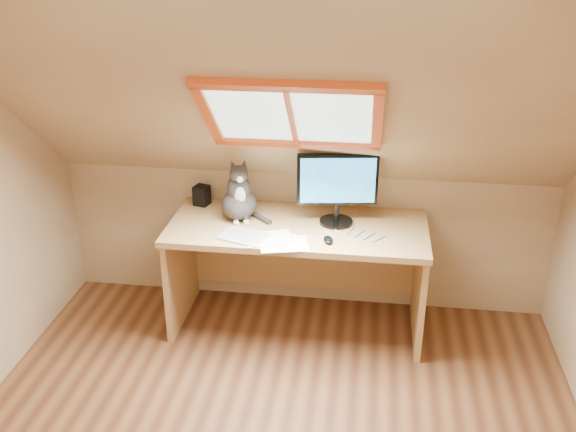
# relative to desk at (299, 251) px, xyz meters

# --- Properties ---
(room_shell) EXTENTS (3.52, 3.52, 2.41)m
(room_shell) POSITION_rel_desk_xyz_m (0.00, -1.54, 0.88)
(room_shell) COLOR tan
(room_shell) RESTS_ON ground
(desk) EXTENTS (1.72, 0.75, 0.78)m
(desk) POSITION_rel_desk_xyz_m (0.00, 0.00, 0.00)
(desk) COLOR tan
(desk) RESTS_ON ground
(monitor) EXTENTS (0.53, 0.22, 0.48)m
(monitor) POSITION_rel_desk_xyz_m (0.25, -0.01, 0.51)
(monitor) COLOR black
(monitor) RESTS_ON desk
(cat) EXTENTS (0.31, 0.34, 0.43)m
(cat) POSITION_rel_desk_xyz_m (-0.40, -0.02, 0.39)
(cat) COLOR #393533
(cat) RESTS_ON desk
(desk_speaker) EXTENTS (0.12, 0.12, 0.14)m
(desk_speaker) POSITION_rel_desk_xyz_m (-0.72, 0.18, 0.30)
(desk_speaker) COLOR black
(desk_speaker) RESTS_ON desk
(graphics_tablet) EXTENTS (0.33, 0.28, 0.01)m
(graphics_tablet) POSITION_rel_desk_xyz_m (-0.32, -0.30, 0.24)
(graphics_tablet) COLOR #B2B2B7
(graphics_tablet) RESTS_ON desk
(mouse) EXTENTS (0.08, 0.12, 0.03)m
(mouse) POSITION_rel_desk_xyz_m (0.22, -0.30, 0.25)
(mouse) COLOR black
(mouse) RESTS_ON desk
(papers) EXTENTS (0.35, 0.30, 0.01)m
(papers) POSITION_rel_desk_xyz_m (-0.14, -0.33, 0.24)
(papers) COLOR white
(papers) RESTS_ON desk
(cables) EXTENTS (0.51, 0.26, 0.01)m
(cables) POSITION_rel_desk_xyz_m (0.35, -0.19, 0.24)
(cables) COLOR silver
(cables) RESTS_ON desk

